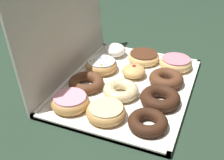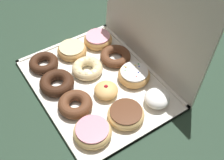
% 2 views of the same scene
% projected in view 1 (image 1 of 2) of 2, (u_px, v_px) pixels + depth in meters
% --- Properties ---
extents(ground_plane, '(3.00, 3.00, 0.00)m').
position_uv_depth(ground_plane, '(128.00, 87.00, 0.96)').
color(ground_plane, '#233828').
extents(donut_box, '(0.52, 0.40, 0.01)m').
position_uv_depth(donut_box, '(128.00, 86.00, 0.95)').
color(donut_box, silver).
rests_on(donut_box, ground).
extents(box_lid_open, '(0.52, 0.04, 0.40)m').
position_uv_depth(box_lid_open, '(64.00, 21.00, 0.92)').
color(box_lid_open, silver).
rests_on(box_lid_open, ground).
extents(chocolate_cake_ring_donut_0, '(0.11, 0.11, 0.03)m').
position_uv_depth(chocolate_cake_ring_donut_0, '(148.00, 122.00, 0.76)').
color(chocolate_cake_ring_donut_0, '#381E11').
rests_on(chocolate_cake_ring_donut_0, donut_box).
extents(chocolate_cake_ring_donut_1, '(0.12, 0.12, 0.04)m').
position_uv_depth(chocolate_cake_ring_donut_1, '(160.00, 98.00, 0.85)').
color(chocolate_cake_ring_donut_1, '#381E11').
rests_on(chocolate_cake_ring_donut_1, donut_box).
extents(chocolate_cake_ring_donut_2, '(0.11, 0.11, 0.04)m').
position_uv_depth(chocolate_cake_ring_donut_2, '(166.00, 79.00, 0.95)').
color(chocolate_cake_ring_donut_2, '#59331E').
rests_on(chocolate_cake_ring_donut_2, donut_box).
extents(pink_frosted_donut_3, '(0.12, 0.12, 0.04)m').
position_uv_depth(pink_frosted_donut_3, '(176.00, 63.00, 1.04)').
color(pink_frosted_donut_3, '#E5B770').
rests_on(pink_frosted_donut_3, donut_box).
extents(glazed_ring_donut_4, '(0.11, 0.11, 0.04)m').
position_uv_depth(glazed_ring_donut_4, '(107.00, 112.00, 0.80)').
color(glazed_ring_donut_4, tan).
rests_on(glazed_ring_donut_4, donut_box).
extents(cruller_donut_5, '(0.11, 0.11, 0.04)m').
position_uv_depth(cruller_donut_5, '(121.00, 90.00, 0.89)').
color(cruller_donut_5, beige).
rests_on(cruller_donut_5, donut_box).
extents(jelly_filled_donut_6, '(0.08, 0.08, 0.05)m').
position_uv_depth(jelly_filled_donut_6, '(134.00, 71.00, 0.99)').
color(jelly_filled_donut_6, tan).
rests_on(jelly_filled_donut_6, donut_box).
extents(chocolate_frosted_donut_7, '(0.12, 0.12, 0.04)m').
position_uv_depth(chocolate_frosted_donut_7, '(144.00, 57.00, 1.08)').
color(chocolate_frosted_donut_7, '#E5B770').
rests_on(chocolate_frosted_donut_7, donut_box).
extents(pink_frosted_donut_8, '(0.11, 0.11, 0.04)m').
position_uv_depth(pink_frosted_donut_8, '(70.00, 102.00, 0.83)').
color(pink_frosted_donut_8, tan).
rests_on(pink_frosted_donut_8, donut_box).
extents(chocolate_cake_ring_donut_9, '(0.12, 0.12, 0.03)m').
position_uv_depth(chocolate_cake_ring_donut_9, '(86.00, 83.00, 0.93)').
color(chocolate_cake_ring_donut_9, '#59331E').
rests_on(chocolate_cake_ring_donut_9, donut_box).
extents(sprinkle_donut_10, '(0.11, 0.11, 0.04)m').
position_uv_depth(sprinkle_donut_10, '(101.00, 65.00, 1.02)').
color(sprinkle_donut_10, tan).
rests_on(sprinkle_donut_10, donut_box).
extents(powdered_filled_donut_11, '(0.08, 0.08, 0.05)m').
position_uv_depth(powdered_filled_donut_11, '(115.00, 50.00, 1.12)').
color(powdered_filled_donut_11, white).
rests_on(powdered_filled_donut_11, donut_box).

